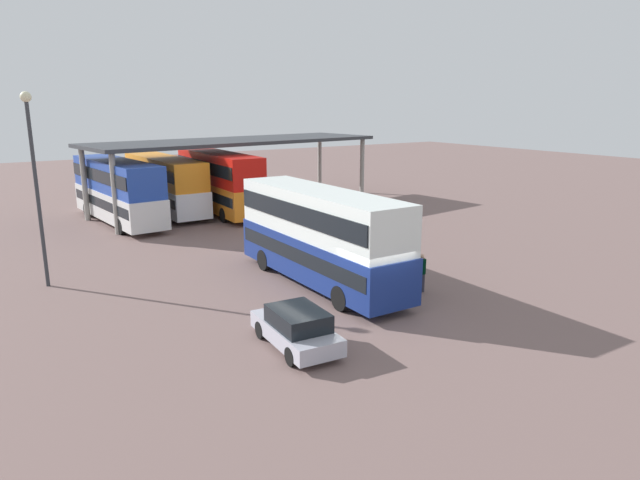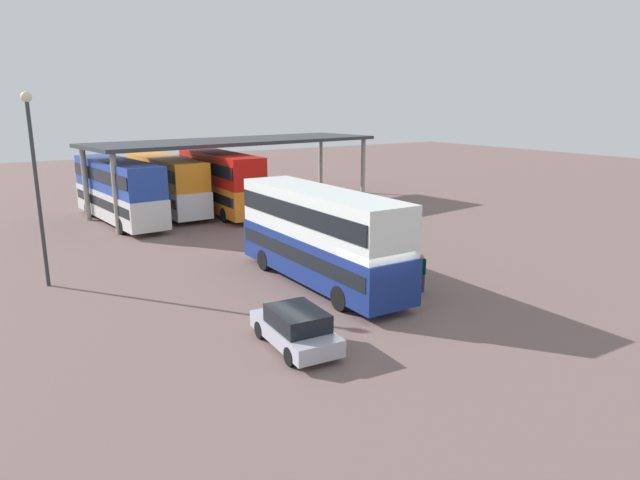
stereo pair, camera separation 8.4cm
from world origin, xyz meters
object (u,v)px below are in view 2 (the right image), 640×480
object	(u,v)px
parked_hatchback	(296,328)
double_decker_mid_row	(166,182)
double_decker_far_right	(220,180)
pedestrian_waiting	(421,273)
double_decker_main	(320,233)
double_decker_near_canopy	(118,189)
lamppost_tall	(35,168)

from	to	relation	value
parked_hatchback	double_decker_mid_row	bearing A→B (deg)	-4.79
double_decker_far_right	pedestrian_waiting	bearing A→B (deg)	-178.17
double_decker_main	double_decker_near_canopy	size ratio (longest dim) A/B	0.92
double_decker_main	lamppost_tall	distance (m)	12.28
lamppost_tall	pedestrian_waiting	bearing A→B (deg)	-35.57
double_decker_near_canopy	lamppost_tall	distance (m)	13.70
lamppost_tall	double_decker_far_right	bearing A→B (deg)	41.63
double_decker_far_right	double_decker_near_canopy	bearing A→B (deg)	89.48
double_decker_near_canopy	double_decker_mid_row	size ratio (longest dim) A/B	1.01
double_decker_far_right	lamppost_tall	xyz separation A→B (m)	(-13.14, -11.67, 2.78)
parked_hatchback	lamppost_tall	bearing A→B (deg)	31.39
double_decker_near_canopy	double_decker_far_right	distance (m)	7.07
parked_hatchback	lamppost_tall	world-z (taller)	lamppost_tall
double_decker_far_right	pedestrian_waiting	world-z (taller)	double_decker_far_right
double_decker_far_right	lamppost_tall	distance (m)	17.79
parked_hatchback	double_decker_mid_row	xyz separation A→B (m)	(3.96, 25.25, 1.54)
double_decker_main	double_decker_near_canopy	world-z (taller)	double_decker_main
double_decker_near_canopy	double_decker_far_right	world-z (taller)	double_decker_far_right
parked_hatchback	double_decker_mid_row	world-z (taller)	double_decker_mid_row
double_decker_near_canopy	double_decker_far_right	bearing A→B (deg)	-96.91
double_decker_main	parked_hatchback	distance (m)	6.93
double_decker_mid_row	double_decker_main	bearing A→B (deg)	179.82
parked_hatchback	double_decker_near_canopy	size ratio (longest dim) A/B	0.35
parked_hatchback	double_decker_far_right	bearing A→B (deg)	-13.29
parked_hatchback	pedestrian_waiting	xyz separation A→B (m)	(7.33, 1.98, 0.14)
double_decker_main	parked_hatchback	world-z (taller)	double_decker_main
double_decker_mid_row	lamppost_tall	bearing A→B (deg)	143.39
double_decker_near_canopy	lamppost_tall	xyz separation A→B (m)	(-6.07, -11.94, 2.88)
double_decker_mid_row	pedestrian_waiting	distance (m)	23.55
double_decker_main	double_decker_mid_row	size ratio (longest dim) A/B	0.93
double_decker_near_canopy	pedestrian_waiting	world-z (taller)	double_decker_near_canopy
parked_hatchback	pedestrian_waiting	bearing A→B (deg)	-70.77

